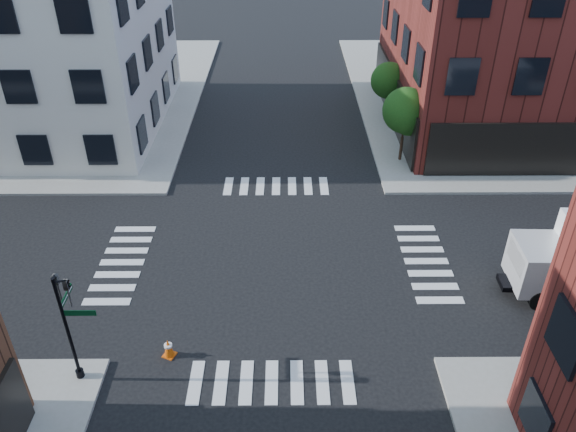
% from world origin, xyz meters
% --- Properties ---
extents(ground, '(120.00, 120.00, 0.00)m').
position_xyz_m(ground, '(0.00, 0.00, 0.00)').
color(ground, black).
rests_on(ground, ground).
extents(sidewalk_ne, '(30.00, 30.00, 0.15)m').
position_xyz_m(sidewalk_ne, '(21.00, 21.00, 0.07)').
color(sidewalk_ne, gray).
rests_on(sidewalk_ne, ground).
extents(sidewalk_nw, '(30.00, 30.00, 0.15)m').
position_xyz_m(sidewalk_nw, '(-21.00, 21.00, 0.07)').
color(sidewalk_nw, gray).
rests_on(sidewalk_nw, ground).
extents(tree_near, '(2.69, 2.69, 4.49)m').
position_xyz_m(tree_near, '(7.56, 9.98, 3.16)').
color(tree_near, black).
rests_on(tree_near, ground).
extents(tree_far, '(2.43, 2.43, 4.07)m').
position_xyz_m(tree_far, '(7.56, 15.98, 2.87)').
color(tree_far, black).
rests_on(tree_far, ground).
extents(signal_pole, '(1.29, 1.24, 4.60)m').
position_xyz_m(signal_pole, '(-6.72, -6.68, 2.86)').
color(signal_pole, black).
rests_on(signal_pole, ground).
extents(traffic_cone, '(0.57, 0.57, 0.79)m').
position_xyz_m(traffic_cone, '(-3.84, -5.70, 0.38)').
color(traffic_cone, '#D14E09').
rests_on(traffic_cone, ground).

